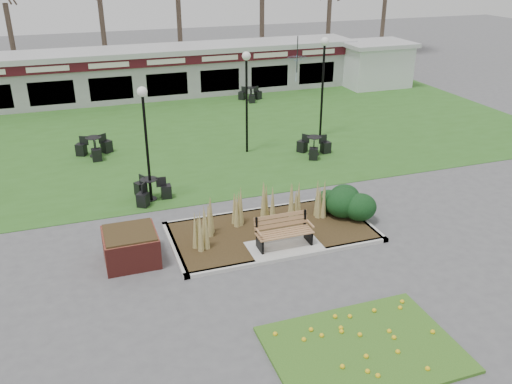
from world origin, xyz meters
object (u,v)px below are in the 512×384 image
object	(u,v)px
lamp_post_near_left	(145,120)
bistro_set_d	(314,149)
bistro_set_a	(95,150)
car_black	(23,89)
bistro_set_c	(150,193)
patio_umbrella	(297,69)
food_pavilion	(162,71)
service_hut	(375,63)
lamp_post_mid_right	(247,80)
bistro_set_b	(251,96)
park_bench	(283,231)
lamp_post_far_right	(324,65)
brick_planter	(131,246)

from	to	relation	value
lamp_post_near_left	bistro_set_d	world-z (taller)	lamp_post_near_left
bistro_set_a	bistro_set_d	world-z (taller)	bistro_set_a
bistro_set_d	car_black	distance (m)	18.39
bistro_set_c	patio_umbrella	distance (m)	17.22
food_pavilion	bistro_set_a	xyz separation A→B (m)	(-4.76, -9.70, -1.17)
service_hut	lamp_post_mid_right	bearing A→B (deg)	-141.66
bistro_set_a	patio_umbrella	xyz separation A→B (m)	(12.76, 7.73, 1.18)
service_hut	car_black	distance (m)	21.72
lamp_post_near_left	bistro_set_d	bearing A→B (deg)	17.85
lamp_post_near_left	patio_umbrella	world-z (taller)	lamp_post_near_left
patio_umbrella	lamp_post_mid_right	bearing A→B (deg)	-124.15
food_pavilion	service_hut	distance (m)	13.64
lamp_post_mid_right	bistro_set_c	size ratio (longest dim) A/B	2.95
bistro_set_b	bistro_set_c	size ratio (longest dim) A/B	0.95
park_bench	patio_umbrella	distance (m)	19.49
lamp_post_mid_right	bistro_set_a	distance (m)	7.21
bistro_set_d	car_black	world-z (taller)	car_black
lamp_post_near_left	bistro_set_b	bearing A→B (deg)	57.06
park_bench	lamp_post_near_left	distance (m)	6.15
park_bench	bistro_set_a	xyz separation A→B (m)	(-4.76, 10.02, -0.28)
park_bench	car_black	size ratio (longest dim) A/B	0.36
bistro_set_b	bistro_set_d	distance (m)	9.70
bistro_set_c	lamp_post_far_right	bearing A→B (deg)	27.46
lamp_post_near_left	car_black	distance (m)	16.94
lamp_post_mid_right	bistro_set_a	world-z (taller)	lamp_post_mid_right
bistro_set_d	car_black	bearing A→B (deg)	131.87
park_bench	bistro_set_c	distance (m)	5.75
lamp_post_mid_right	lamp_post_far_right	size ratio (longest dim) A/B	0.95
park_bench	bistro_set_d	size ratio (longest dim) A/B	1.11
food_pavilion	lamp_post_mid_right	size ratio (longest dim) A/B	5.60
food_pavilion	patio_umbrella	distance (m)	8.24
service_hut	bistro_set_b	xyz separation A→B (m)	(-8.87, -1.00, -1.18)
lamp_post_near_left	car_black	bearing A→B (deg)	106.59
brick_planter	food_pavilion	size ratio (longest dim) A/B	0.06
patio_umbrella	lamp_post_far_right	bearing A→B (deg)	-105.46
lamp_post_far_right	car_black	size ratio (longest dim) A/B	0.98
food_pavilion	lamp_post_near_left	bearing A→B (deg)	-102.01
lamp_post_mid_right	park_bench	bearing A→B (deg)	-101.03
bistro_set_b	car_black	world-z (taller)	car_black
service_hut	bistro_set_d	world-z (taller)	service_hut
food_pavilion	bistro_set_c	distance (m)	15.35
patio_umbrella	bistro_set_c	bearing A→B (deg)	-130.81
patio_umbrella	car_black	size ratio (longest dim) A/B	0.51
lamp_post_near_left	lamp_post_mid_right	size ratio (longest dim) A/B	0.94
bistro_set_c	lamp_post_mid_right	bearing A→B (deg)	36.64
park_bench	brick_planter	bearing A→B (deg)	170.31
car_black	food_pavilion	bearing A→B (deg)	-94.30
park_bench	patio_umbrella	size ratio (longest dim) A/B	0.70
food_pavilion	car_black	bearing A→B (deg)	172.61
bistro_set_c	car_black	distance (m)	16.70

